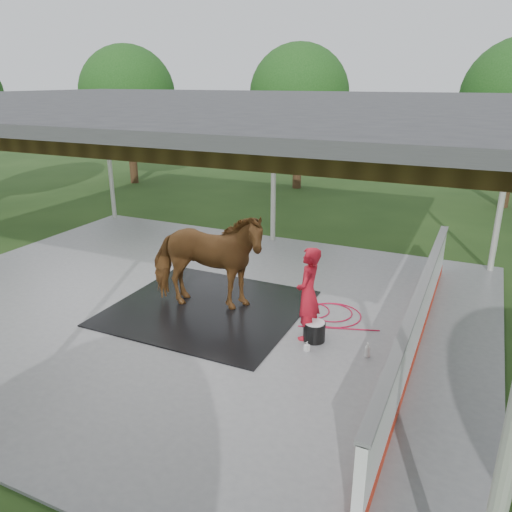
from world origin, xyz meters
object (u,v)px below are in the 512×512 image
at_px(dasher_board, 417,322).
at_px(horse, 206,260).
at_px(wash_bucket, 314,331).
at_px(handler, 308,294).

relative_size(dasher_board, horse, 3.38).
bearing_deg(wash_bucket, horse, 171.86).
height_order(dasher_board, handler, handler).
xyz_separation_m(horse, wash_bucket, (2.35, -0.34, -0.84)).
xyz_separation_m(horse, handler, (2.19, -0.27, -0.19)).
bearing_deg(handler, horse, -99.42).
xyz_separation_m(dasher_board, wash_bucket, (-1.66, -0.36, -0.36)).
relative_size(dasher_board, wash_bucket, 20.65).
distance_m(dasher_board, wash_bucket, 1.73).
distance_m(handler, wash_bucket, 0.68).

